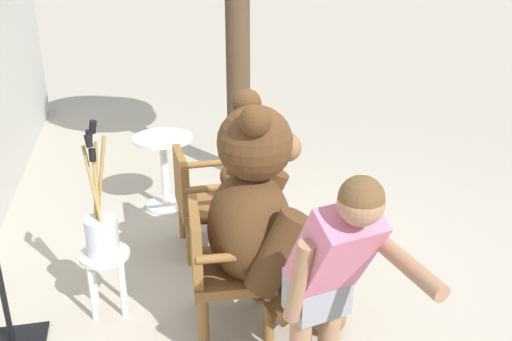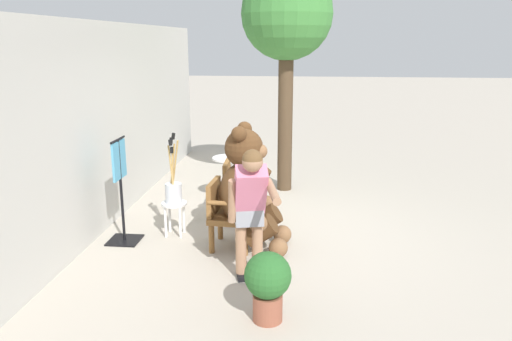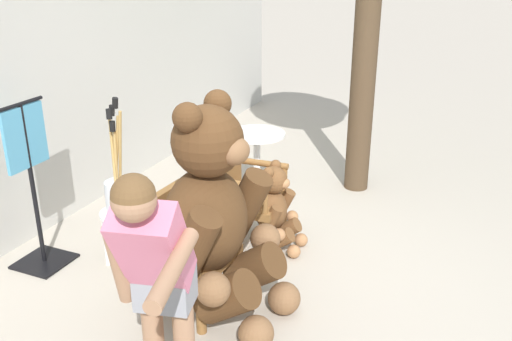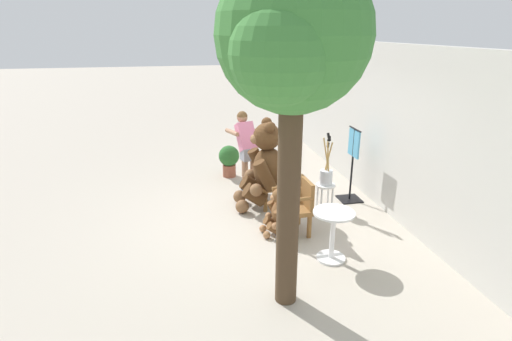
{
  "view_description": "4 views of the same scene",
  "coord_description": "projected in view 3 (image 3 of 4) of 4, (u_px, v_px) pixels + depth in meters",
  "views": [
    {
      "loc": [
        -3.7,
        1.01,
        2.47
      ],
      "look_at": [
        0.1,
        0.2,
        0.85
      ],
      "focal_mm": 40.0,
      "sensor_mm": 36.0,
      "label": 1
    },
    {
      "loc": [
        -6.35,
        -0.44,
        2.56
      ],
      "look_at": [
        -0.15,
        0.23,
        0.91
      ],
      "focal_mm": 35.0,
      "sensor_mm": 36.0,
      "label": 2
    },
    {
      "loc": [
        -3.53,
        -1.32,
        2.46
      ],
      "look_at": [
        0.29,
        0.35,
        0.79
      ],
      "focal_mm": 40.0,
      "sensor_mm": 36.0,
      "label": 3
    },
    {
      "loc": [
        5.87,
        -1.18,
        3.02
      ],
      "look_at": [
        -0.08,
        0.05,
        0.85
      ],
      "focal_mm": 28.0,
      "sensor_mm": 36.0,
      "label": 4
    }
  ],
  "objects": [
    {
      "name": "brush_bucket",
      "position": [
        119.0,
        190.0,
        4.49
      ],
      "size": [
        0.22,
        0.22,
        0.93
      ],
      "color": "silver",
      "rests_on": "white_stool"
    },
    {
      "name": "ground_plane",
      "position": [
        283.0,
        285.0,
        4.41
      ],
      "size": [
        60.0,
        60.0,
        0.0
      ],
      "primitive_type": "plane",
      "color": "#B2A899"
    },
    {
      "name": "teddy_bear_small",
      "position": [
        276.0,
        208.0,
        4.81
      ],
      "size": [
        0.47,
        0.45,
        0.78
      ],
      "color": "brown",
      "rests_on": "ground"
    },
    {
      "name": "clothing_display_stand",
      "position": [
        32.0,
        182.0,
        4.45
      ],
      "size": [
        0.44,
        0.4,
        1.36
      ],
      "color": "black",
      "rests_on": "ground"
    },
    {
      "name": "wooden_chair_right",
      "position": [
        245.0,
        194.0,
        4.88
      ],
      "size": [
        0.58,
        0.55,
        0.86
      ],
      "color": "brown",
      "rests_on": "ground"
    },
    {
      "name": "teddy_bear_large",
      "position": [
        216.0,
        216.0,
        3.79
      ],
      "size": [
        0.95,
        0.92,
        1.58
      ],
      "color": "#4C3019",
      "rests_on": "ground"
    },
    {
      "name": "white_stool",
      "position": [
        122.0,
        223.0,
        4.6
      ],
      "size": [
        0.34,
        0.34,
        0.46
      ],
      "color": "white",
      "rests_on": "ground"
    },
    {
      "name": "wooden_chair_left",
      "position": [
        184.0,
        248.0,
        4.01
      ],
      "size": [
        0.59,
        0.55,
        0.86
      ],
      "color": "brown",
      "rests_on": "ground"
    },
    {
      "name": "back_wall",
      "position": [
        19.0,
        78.0,
        4.78
      ],
      "size": [
        10.0,
        0.16,
        2.8
      ],
      "primitive_type": "cube",
      "color": "beige",
      "rests_on": "ground"
    },
    {
      "name": "round_side_table",
      "position": [
        257.0,
        158.0,
        5.71
      ],
      "size": [
        0.56,
        0.56,
        0.72
      ],
      "color": "white",
      "rests_on": "ground"
    },
    {
      "name": "person_visitor",
      "position": [
        156.0,
        271.0,
        2.9
      ],
      "size": [
        0.76,
        0.6,
        1.52
      ],
      "color": "black",
      "rests_on": "ground"
    }
  ]
}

